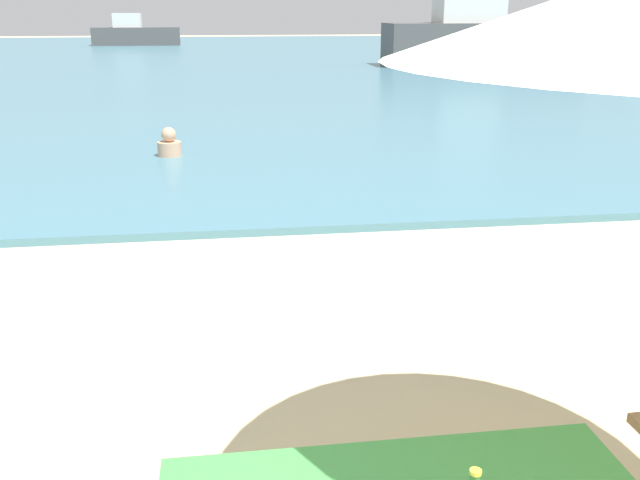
# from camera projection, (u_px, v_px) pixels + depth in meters

# --- Properties ---
(sea_water) EXTENTS (120.00, 50.00, 0.08)m
(sea_water) POSITION_uv_depth(u_px,v_px,m) (234.00, 59.00, 30.41)
(sea_water) COLOR teal
(sea_water) RESTS_ON ground_plane
(swimmer_person) EXTENTS (0.34, 0.34, 0.41)m
(swimmer_person) POSITION_uv_depth(u_px,v_px,m) (169.00, 145.00, 10.15)
(swimmer_person) COLOR tan
(swimmer_person) RESTS_ON sea_water
(boat_sailboat) EXTENTS (4.86, 1.33, 1.77)m
(boat_sailboat) POSITION_uv_depth(u_px,v_px,m) (135.00, 34.00, 40.74)
(boat_sailboat) COLOR #4C4C4C
(boat_sailboat) RESTS_ON sea_water
(boat_barge) EXTENTS (7.40, 2.02, 2.69)m
(boat_barge) POSITION_uv_depth(u_px,v_px,m) (482.00, 38.00, 26.24)
(boat_barge) COLOR #4C4C4C
(boat_barge) RESTS_ON sea_water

